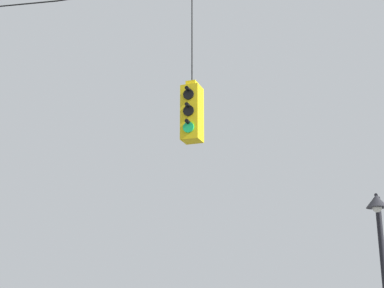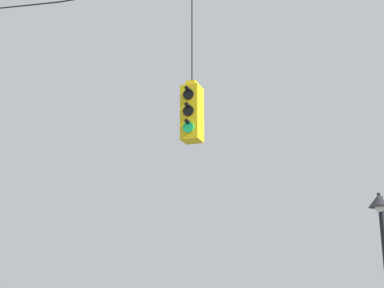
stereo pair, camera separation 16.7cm
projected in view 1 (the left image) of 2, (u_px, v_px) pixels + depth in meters
traffic_light_over_intersection at (192, 112)px, 10.70m from camera, size 0.34×0.58×3.34m
street_lamp at (382, 253)px, 12.24m from camera, size 0.45×0.78×4.60m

